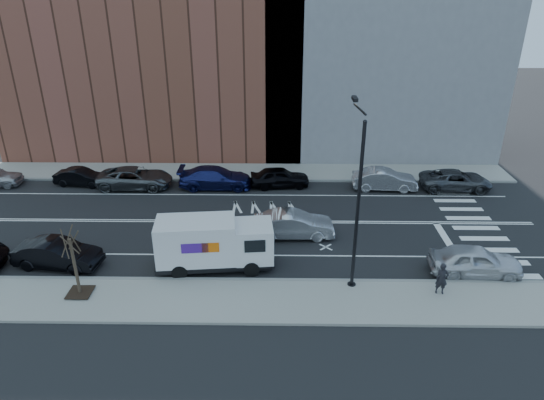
{
  "coord_description": "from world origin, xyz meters",
  "views": [
    {
      "loc": [
        3.12,
        -28.72,
        14.93
      ],
      "look_at": [
        2.69,
        0.42,
        1.4
      ],
      "focal_mm": 32.0,
      "sensor_mm": 36.0,
      "label": 1
    }
  ],
  "objects_px": {
    "fedex_van": "(214,243)",
    "pedestrian": "(442,279)",
    "far_parked_b": "(81,177)",
    "driving_sedan": "(293,225)",
    "near_parked_front": "(475,261)"
  },
  "relations": [
    {
      "from": "far_parked_b",
      "to": "pedestrian",
      "type": "bearing_deg",
      "value": -113.6
    },
    {
      "from": "far_parked_b",
      "to": "driving_sedan",
      "type": "relative_size",
      "value": 0.81
    },
    {
      "from": "fedex_van",
      "to": "pedestrian",
      "type": "bearing_deg",
      "value": -17.49
    },
    {
      "from": "fedex_van",
      "to": "far_parked_b",
      "type": "relative_size",
      "value": 1.64
    },
    {
      "from": "driving_sedan",
      "to": "pedestrian",
      "type": "xyz_separation_m",
      "value": [
        7.35,
        -6.1,
        0.17
      ]
    },
    {
      "from": "fedex_van",
      "to": "driving_sedan",
      "type": "distance_m",
      "value": 5.83
    },
    {
      "from": "fedex_van",
      "to": "far_parked_b",
      "type": "distance_m",
      "value": 16.62
    },
    {
      "from": "far_parked_b",
      "to": "pedestrian",
      "type": "relative_size",
      "value": 2.4
    },
    {
      "from": "near_parked_front",
      "to": "driving_sedan",
      "type": "bearing_deg",
      "value": 70.02
    },
    {
      "from": "fedex_van",
      "to": "driving_sedan",
      "type": "xyz_separation_m",
      "value": [
        4.5,
        3.63,
        -0.73
      ]
    },
    {
      "from": "fedex_van",
      "to": "pedestrian",
      "type": "relative_size",
      "value": 3.94
    },
    {
      "from": "fedex_van",
      "to": "far_parked_b",
      "type": "bearing_deg",
      "value": 129.86
    },
    {
      "from": "driving_sedan",
      "to": "near_parked_front",
      "type": "height_order",
      "value": "near_parked_front"
    },
    {
      "from": "driving_sedan",
      "to": "pedestrian",
      "type": "bearing_deg",
      "value": -131.84
    },
    {
      "from": "driving_sedan",
      "to": "near_parked_front",
      "type": "bearing_deg",
      "value": -114.78
    }
  ]
}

